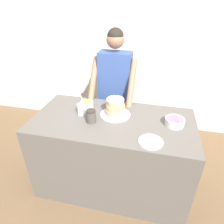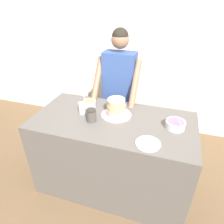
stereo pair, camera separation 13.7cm
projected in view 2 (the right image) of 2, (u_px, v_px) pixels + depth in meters
name	position (u px, v px, depth m)	size (l,w,h in m)	color
ground_plane	(101.00, 211.00, 2.24)	(14.00, 14.00, 0.00)	brown
wall_back	(141.00, 53.00, 3.17)	(10.00, 0.05, 2.60)	silver
counter	(113.00, 154.00, 2.35)	(1.72, 0.86, 0.96)	#5B5651
person_baker	(119.00, 85.00, 2.62)	(0.56, 0.49, 1.78)	#2D2D38
cake	(116.00, 108.00, 2.15)	(0.33, 0.33, 0.19)	silver
frosting_bowl_purple	(175.00, 124.00, 1.96)	(0.19, 0.19, 0.14)	silver
frosting_bowl_yellow	(89.00, 103.00, 2.34)	(0.15, 0.15, 0.17)	silver
drinking_glass	(82.00, 108.00, 2.18)	(0.06, 0.06, 0.13)	silver
ceramic_plate	(148.00, 144.00, 1.76)	(0.22, 0.22, 0.01)	white
stoneware_jar	(91.00, 115.00, 2.06)	(0.10, 0.10, 0.14)	#4C4742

